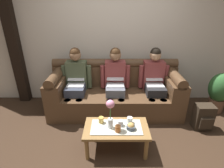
# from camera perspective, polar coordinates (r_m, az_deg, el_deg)

# --- Properties ---
(ground_plane) EXTENTS (14.00, 14.00, 0.00)m
(ground_plane) POSITION_cam_1_polar(r_m,az_deg,el_deg) (2.69, 1.55, -21.44)
(ground_plane) COLOR #382619
(back_wall_patterned) EXTENTS (6.00, 0.12, 2.90)m
(back_wall_patterned) POSITION_cam_1_polar(r_m,az_deg,el_deg) (3.61, 1.25, 16.76)
(back_wall_patterned) COLOR beige
(back_wall_patterned) RESTS_ON ground_plane
(timber_pillar) EXTENTS (0.20, 0.20, 2.90)m
(timber_pillar) POSITION_cam_1_polar(r_m,az_deg,el_deg) (3.97, -29.37, 14.49)
(timber_pillar) COLOR black
(timber_pillar) RESTS_ON ground_plane
(couch) EXTENTS (2.42, 0.88, 0.96)m
(couch) POSITION_cam_1_polar(r_m,az_deg,el_deg) (3.42, 1.22, -2.76)
(couch) COLOR #513823
(couch) RESTS_ON ground_plane
(person_left) EXTENTS (0.56, 0.67, 1.22)m
(person_left) POSITION_cam_1_polar(r_m,az_deg,el_deg) (3.36, -11.25, 1.69)
(person_left) COLOR #383D4C
(person_left) RESTS_ON ground_plane
(person_middle) EXTENTS (0.56, 0.67, 1.22)m
(person_middle) POSITION_cam_1_polar(r_m,az_deg,el_deg) (3.29, 1.27, 1.70)
(person_middle) COLOR #595B66
(person_middle) RESTS_ON ground_plane
(person_right) EXTENTS (0.56, 0.67, 1.22)m
(person_right) POSITION_cam_1_polar(r_m,az_deg,el_deg) (3.39, 13.69, 1.64)
(person_right) COLOR #232326
(person_right) RESTS_ON ground_plane
(coffee_table) EXTENTS (0.89, 0.48, 0.39)m
(coffee_table) POSITION_cam_1_polar(r_m,az_deg,el_deg) (2.54, 1.59, -14.71)
(coffee_table) COLOR olive
(coffee_table) RESTS_ON ground_plane
(flower_vase) EXTENTS (0.11, 0.11, 0.42)m
(flower_vase) POSITION_cam_1_polar(r_m,az_deg,el_deg) (2.34, -0.35, -8.64)
(flower_vase) COLOR silver
(flower_vase) RESTS_ON coffee_table
(snack_bowl) EXTENTS (0.12, 0.12, 0.10)m
(snack_bowl) POSITION_cam_1_polar(r_m,az_deg,el_deg) (2.45, 6.32, -13.49)
(snack_bowl) COLOR #4C5666
(snack_bowl) RESTS_ON coffee_table
(cup_near_left) EXTENTS (0.08, 0.08, 0.08)m
(cup_near_left) POSITION_cam_1_polar(r_m,az_deg,el_deg) (2.50, 2.94, -12.44)
(cup_near_left) COLOR silver
(cup_near_left) RESTS_ON coffee_table
(cup_near_right) EXTENTS (0.08, 0.08, 0.09)m
(cup_near_right) POSITION_cam_1_polar(r_m,az_deg,el_deg) (2.39, 2.11, -14.25)
(cup_near_right) COLOR #B26633
(cup_near_right) RESTS_ON coffee_table
(cup_far_center) EXTENTS (0.07, 0.07, 0.09)m
(cup_far_center) POSITION_cam_1_polar(r_m,az_deg,el_deg) (2.56, -3.32, -11.47)
(cup_far_center) COLOR gold
(cup_far_center) RESTS_ON coffee_table
(cup_far_left) EXTENTS (0.08, 0.08, 0.08)m
(cup_far_left) POSITION_cam_1_polar(r_m,az_deg,el_deg) (2.56, 5.93, -11.51)
(cup_far_left) COLOR white
(cup_far_left) RESTS_ON coffee_table
(backpack_right) EXTENTS (0.29, 0.25, 0.44)m
(backpack_right) POSITION_cam_1_polar(r_m,az_deg,el_deg) (3.35, 27.58, -9.53)
(backpack_right) COLOR #2D2319
(backpack_right) RESTS_ON ground_plane
(potted_plant) EXTENTS (0.40, 0.40, 0.78)m
(potted_plant) POSITION_cam_1_polar(r_m,az_deg,el_deg) (3.91, 31.50, -1.94)
(potted_plant) COLOR brown
(potted_plant) RESTS_ON ground_plane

